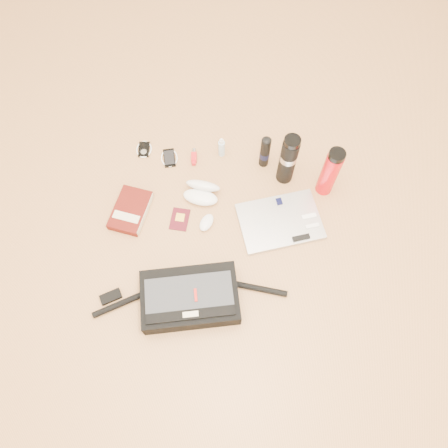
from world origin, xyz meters
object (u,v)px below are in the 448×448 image
object	(u,v)px
book	(131,211)
thermos_black	(288,159)
thermos_red	(330,172)
laptop	(280,222)
messenger_bag	(189,298)

from	to	relation	value
book	thermos_black	xyz separation A→B (m)	(0.67, 0.33, 0.13)
book	thermos_red	size ratio (longest dim) A/B	0.79
laptop	thermos_black	xyz separation A→B (m)	(-0.02, 0.25, 0.14)
messenger_bag	thermos_black	xyz separation A→B (m)	(0.30, 0.69, 0.10)
messenger_bag	book	distance (m)	0.51
laptop	thermos_black	distance (m)	0.28
laptop	messenger_bag	bearing A→B (deg)	-150.42
thermos_red	messenger_bag	bearing A→B (deg)	-126.96
laptop	book	distance (m)	0.69
messenger_bag	thermos_black	bearing A→B (deg)	48.33
messenger_bag	laptop	distance (m)	0.55
laptop	thermos_red	xyz separation A→B (m)	(0.18, 0.22, 0.13)
laptop	book	xyz separation A→B (m)	(-0.69, -0.08, 0.01)
messenger_bag	thermos_black	distance (m)	0.76
messenger_bag	laptop	xyz separation A→B (m)	(0.32, 0.44, -0.04)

